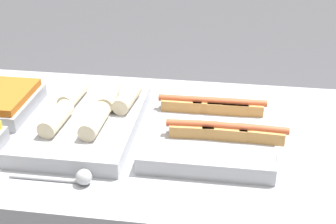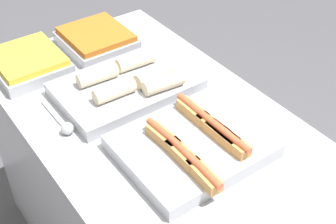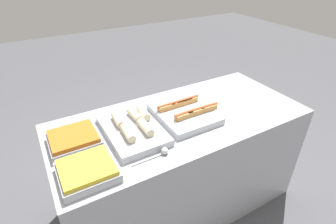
# 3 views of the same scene
# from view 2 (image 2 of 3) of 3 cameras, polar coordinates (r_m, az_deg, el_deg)

# --- Properties ---
(tray_hotdogs) EXTENTS (0.42, 0.45, 0.10)m
(tray_hotdogs) POSITION_cam_2_polar(r_m,az_deg,el_deg) (1.49, 3.13, -4.00)
(tray_hotdogs) COLOR #A8AAB2
(tray_hotdogs) RESTS_ON counter
(tray_wraps) EXTENTS (0.34, 0.51, 0.10)m
(tray_wraps) POSITION_cam_2_polar(r_m,az_deg,el_deg) (1.75, -4.93, 3.32)
(tray_wraps) COLOR #A8AAB2
(tray_wraps) RESTS_ON counter
(tray_side_front) EXTENTS (0.29, 0.27, 0.07)m
(tray_side_front) POSITION_cam_2_polar(r_m,az_deg,el_deg) (1.95, -16.70, 5.79)
(tray_side_front) COLOR #A8AAB2
(tray_side_front) RESTS_ON counter
(tray_side_back) EXTENTS (0.29, 0.27, 0.07)m
(tray_side_back) POSITION_cam_2_polar(r_m,az_deg,el_deg) (2.04, -8.72, 8.73)
(tray_side_back) COLOR #A8AAB2
(tray_side_back) RESTS_ON counter
(serving_spoon_near) EXTENTS (0.23, 0.04, 0.04)m
(serving_spoon_near) POSITION_cam_2_polar(r_m,az_deg,el_deg) (1.62, -12.48, -1.68)
(serving_spoon_near) COLOR #B2B5BA
(serving_spoon_near) RESTS_ON counter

